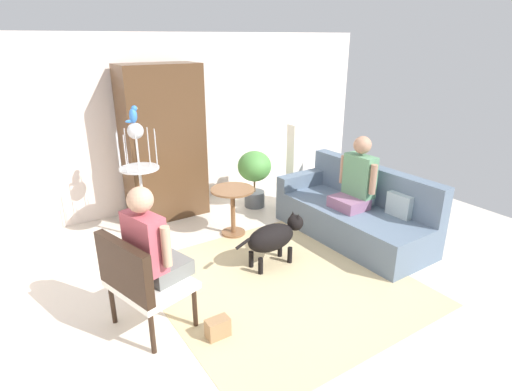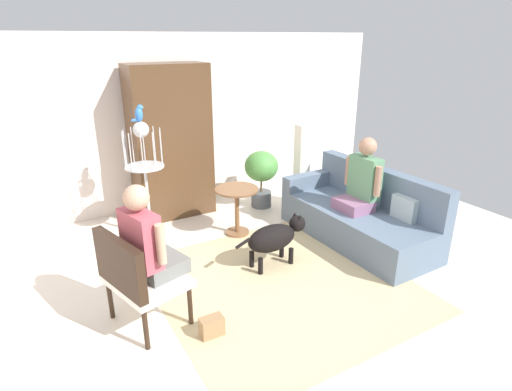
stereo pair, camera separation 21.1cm
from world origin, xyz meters
TOP-DOWN VIEW (x-y plane):
  - ground_plane at (0.00, 0.00)m, footprint 7.42×7.42m
  - back_wall at (0.00, 2.69)m, footprint 6.78×0.12m
  - area_rug at (-0.08, -0.12)m, footprint 2.49×2.57m
  - couch at (1.39, 0.30)m, footprint 0.94×2.09m
  - armchair at (-1.56, -0.06)m, footprint 0.73×0.82m
  - person_on_couch at (1.35, 0.27)m, footprint 0.46×0.57m
  - person_on_armchair at (-1.42, -0.02)m, footprint 0.54×0.56m
  - round_end_table at (0.08, 1.19)m, footprint 0.56×0.56m
  - dog at (0.08, 0.26)m, footprint 0.92×0.33m
  - bird_cage_stand at (-0.94, 1.68)m, footprint 0.48×0.48m
  - parrot at (-0.94, 1.68)m, footprint 0.17×0.10m
  - potted_plant at (0.84, 1.85)m, footprint 0.51×0.51m
  - column_lamp at (1.35, 1.54)m, footprint 0.20×0.20m
  - armoire_cabinet at (-0.39, 2.28)m, footprint 1.07×0.56m
  - handbag at (-1.05, -0.50)m, footprint 0.21×0.12m

SIDE VIEW (x-z plane):
  - ground_plane at x=0.00m, z-range 0.00..0.00m
  - area_rug at x=-0.08m, z-range 0.00..0.01m
  - handbag at x=-1.05m, z-range 0.00..0.18m
  - couch at x=1.39m, z-range -0.14..0.76m
  - dog at x=0.08m, z-range 0.07..0.63m
  - round_end_table at x=0.08m, z-range 0.11..0.75m
  - armchair at x=-1.56m, z-range 0.08..1.01m
  - potted_plant at x=0.84m, z-range 0.12..0.99m
  - column_lamp at x=1.35m, z-range -0.01..1.26m
  - person_on_couch at x=1.35m, z-range 0.34..1.24m
  - person_on_armchair at x=-1.42m, z-range 0.37..1.24m
  - bird_cage_stand at x=-0.94m, z-range 0.15..1.66m
  - armoire_cabinet at x=-0.39m, z-range 0.00..2.13m
  - back_wall at x=0.00m, z-range 0.00..2.52m
  - parrot at x=-0.94m, z-range 1.51..1.71m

